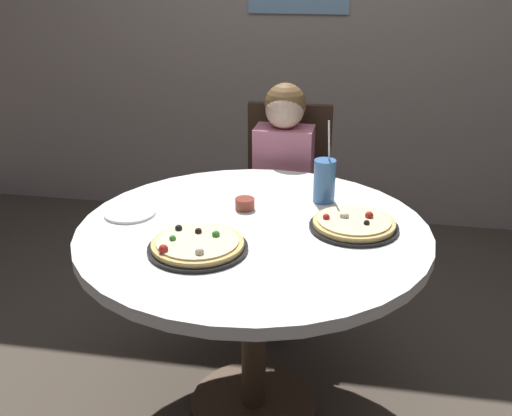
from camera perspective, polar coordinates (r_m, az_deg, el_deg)
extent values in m
plane|color=#4C4238|center=(2.44, -0.22, -18.06)|extent=(8.00, 8.00, 0.00)
cylinder|color=white|center=(2.04, -0.25, -2.35)|extent=(1.19, 1.19, 0.04)
cylinder|color=#4C3826|center=(2.22, -0.23, -10.92)|extent=(0.09, 0.09, 0.69)
cylinder|color=#4C3826|center=(2.43, -0.22, -17.88)|extent=(0.48, 0.48, 0.02)
cube|color=#382619|center=(2.86, 2.58, -1.20)|extent=(0.41, 0.41, 0.04)
cube|color=#382619|center=(2.94, 3.19, 4.85)|extent=(0.40, 0.05, 0.52)
cylinder|color=#382619|center=(2.84, -1.42, -6.46)|extent=(0.04, 0.04, 0.41)
cylinder|color=#382619|center=(2.80, 5.45, -7.08)|extent=(0.04, 0.04, 0.41)
cylinder|color=#382619|center=(3.14, -0.11, -3.47)|extent=(0.04, 0.04, 0.41)
cylinder|color=#382619|center=(3.10, 6.09, -3.98)|extent=(0.04, 0.04, 0.41)
cube|color=#3F4766|center=(2.81, 2.03, -6.33)|extent=(0.24, 0.32, 0.45)
cube|color=#CC728C|center=(2.76, 2.61, 3.19)|extent=(0.26, 0.16, 0.44)
sphere|color=beige|center=(2.67, 2.73, 9.26)|extent=(0.17, 0.17, 0.17)
sphere|color=brown|center=(2.68, 2.80, 9.77)|extent=(0.18, 0.18, 0.18)
cylinder|color=black|center=(1.88, -5.51, -3.80)|extent=(0.31, 0.31, 0.01)
cylinder|color=#D8B266|center=(1.88, -5.52, -3.42)|extent=(0.29, 0.29, 0.02)
cylinder|color=beige|center=(1.87, -5.54, -3.12)|extent=(0.26, 0.26, 0.01)
sphere|color=#B2231E|center=(1.82, -8.73, -3.85)|extent=(0.03, 0.03, 0.03)
sphere|color=#387F33|center=(1.88, -7.87, -2.86)|extent=(0.02, 0.02, 0.02)
sphere|color=beige|center=(1.79, -5.35, -4.15)|extent=(0.03, 0.03, 0.03)
sphere|color=#387F33|center=(1.89, -3.80, -2.50)|extent=(0.03, 0.03, 0.03)
sphere|color=black|center=(1.92, -5.46, -2.20)|extent=(0.02, 0.02, 0.02)
sphere|color=black|center=(1.95, -7.31, -1.91)|extent=(0.02, 0.02, 0.02)
cylinder|color=black|center=(2.04, 9.20, -1.79)|extent=(0.30, 0.30, 0.01)
cylinder|color=#D8B266|center=(2.04, 9.22, -1.43)|extent=(0.27, 0.27, 0.02)
cylinder|color=beige|center=(2.03, 9.24, -1.15)|extent=(0.24, 0.24, 0.01)
sphere|color=beige|center=(2.04, 8.45, -0.76)|extent=(0.02, 0.02, 0.02)
sphere|color=#B2231E|center=(2.06, 10.63, -0.70)|extent=(0.03, 0.03, 0.03)
sphere|color=black|center=(2.00, 10.39, -1.39)|extent=(0.02, 0.02, 0.02)
sphere|color=#B2231E|center=(2.02, 6.64, -0.86)|extent=(0.02, 0.02, 0.02)
sphere|color=beige|center=(2.04, 8.19, -0.73)|extent=(0.02, 0.02, 0.02)
cylinder|color=#3F72B2|center=(2.23, 6.47, 2.55)|extent=(0.08, 0.08, 0.16)
cylinder|color=white|center=(2.19, 6.92, 5.43)|extent=(0.02, 0.02, 0.22)
cylinder|color=brown|center=(2.17, -1.06, 0.40)|extent=(0.07, 0.07, 0.04)
cylinder|color=white|center=(2.17, -11.81, -0.47)|extent=(0.18, 0.18, 0.01)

